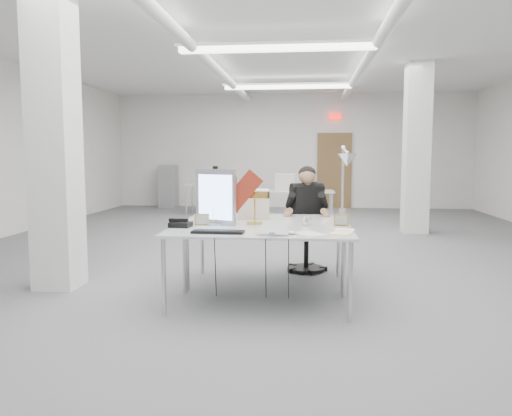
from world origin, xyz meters
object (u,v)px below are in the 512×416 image
Objects in this scene: office_chair at (306,235)px; beige_monitor at (253,204)px; desk_phone at (181,224)px; monitor at (216,197)px; architect_lamp at (344,177)px; seated_person at (307,201)px; desk_main at (259,231)px; laptop at (272,235)px; bankers_lamp at (255,206)px.

beige_monitor is (-0.61, -0.65, 0.45)m from office_chair.
beige_monitor is at bearing 54.56° from desk_phone.
desk_phone is (-0.32, -0.20, -0.26)m from monitor.
architect_lamp reaches higher than beige_monitor.
seated_person is 4.65× the size of desk_phone.
desk_main is 1.84× the size of architect_lamp.
desk_phone reaches higher than laptop.
beige_monitor is (-0.30, 1.25, 0.15)m from laptop.
desk_main is at bearing -129.82° from seated_person.
seated_person is at bearing 52.08° from desk_phone.
laptop is (0.63, -0.67, -0.28)m from monitor.
seated_person is at bearing 37.12° from beige_monitor.
laptop is 1.40× the size of desk_phone.
seated_person is 0.86m from beige_monitor.
desk_phone is 1.81m from architect_lamp.
desk_main is 1.20m from architect_lamp.
monitor reaches higher than bankers_lamp.
seated_person reaches higher than laptop.
seated_person is 1.87m from desk_phone.
beige_monitor is 1.08m from architect_lamp.
monitor is at bearing -127.10° from beige_monitor.
beige_monitor reaches higher than desk_phone.
bankers_lamp is at bearing -138.58° from office_chair.
monitor is 1.53× the size of bankers_lamp.
desk_main is 1.58m from seated_person.
desk_main is at bearing -87.77° from beige_monitor.
bankers_lamp is (-0.09, 0.42, 0.20)m from desk_main.
seated_person is at bearing 72.66° from bankers_lamp.
office_chair reaches higher than laptop.
office_chair is 1.95m from laptop.
bankers_lamp reaches higher than beige_monitor.
office_chair is 1.93m from desk_phone.
monitor is 0.68m from beige_monitor.
desk_phone is (-1.26, -1.38, -0.12)m from seated_person.
beige_monitor is at bearing -156.18° from office_chair.
office_chair is at bearing 53.09° from desk_phone.
office_chair is at bearing 66.79° from seated_person.
office_chair reaches higher than desk_phone.
laptop is at bearing -122.33° from office_chair.
beige_monitor reaches higher than desk_main.
monitor is 1.66× the size of beige_monitor.
bankers_lamp is 1.86× the size of desk_phone.
architect_lamp is at bearing -19.95° from beige_monitor.
seated_person is (0.00, -0.05, 0.43)m from office_chair.
bankers_lamp is 1.09× the size of beige_monitor.
monitor reaches higher than beige_monitor.
desk_main is 0.66m from monitor.
office_chair is at bearing 73.90° from desk_main.
monitor is 0.59× the size of architect_lamp.
seated_person reaches higher than beige_monitor.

